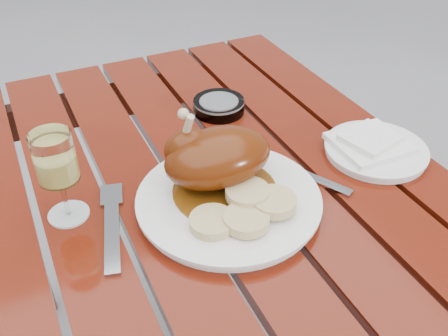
# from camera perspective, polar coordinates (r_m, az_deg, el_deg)

# --- Properties ---
(table) EXTENTS (0.80, 1.20, 0.75)m
(table) POSITION_cam_1_polar(r_m,az_deg,el_deg) (1.12, -0.00, -18.40)
(table) COLOR maroon
(table) RESTS_ON ground
(dinner_plate) EXTENTS (0.31, 0.31, 0.02)m
(dinner_plate) POSITION_cam_1_polar(r_m,az_deg,el_deg) (0.82, 0.54, -3.79)
(dinner_plate) COLOR white
(dinner_plate) RESTS_ON table
(roast_duck) EXTENTS (0.18, 0.18, 0.13)m
(roast_duck) POSITION_cam_1_polar(r_m,az_deg,el_deg) (0.81, -1.12, 1.20)
(roast_duck) COLOR #61340B
(roast_duck) RESTS_ON dinner_plate
(bread_dumplings) EXTENTS (0.17, 0.12, 0.03)m
(bread_dumplings) POSITION_cam_1_polar(r_m,az_deg,el_deg) (0.77, 2.45, -4.68)
(bread_dumplings) COLOR tan
(bread_dumplings) RESTS_ON dinner_plate
(wine_glass) EXTENTS (0.08, 0.08, 0.15)m
(wine_glass) POSITION_cam_1_polar(r_m,az_deg,el_deg) (0.80, -18.28, -1.02)
(wine_glass) COLOR #F6EB70
(wine_glass) RESTS_ON table
(side_plate) EXTENTS (0.23, 0.23, 0.02)m
(side_plate) POSITION_cam_1_polar(r_m,az_deg,el_deg) (0.98, 16.94, 1.93)
(side_plate) COLOR white
(side_plate) RESTS_ON table
(napkin) EXTENTS (0.13, 0.12, 0.01)m
(napkin) POSITION_cam_1_polar(r_m,az_deg,el_deg) (0.97, 16.26, 2.74)
(napkin) COLOR white
(napkin) RESTS_ON side_plate
(ashtray) EXTENTS (0.13, 0.13, 0.03)m
(ashtray) POSITION_cam_1_polar(r_m,az_deg,el_deg) (1.06, -0.58, 7.13)
(ashtray) COLOR #B2B7BC
(ashtray) RESTS_ON table
(fork) EXTENTS (0.07, 0.19, 0.01)m
(fork) POSITION_cam_1_polar(r_m,az_deg,el_deg) (0.80, -12.68, -6.87)
(fork) COLOR gray
(fork) RESTS_ON table
(knife) EXTENTS (0.11, 0.18, 0.01)m
(knife) POSITION_cam_1_polar(r_m,az_deg,el_deg) (0.90, 8.84, -0.61)
(knife) COLOR gray
(knife) RESTS_ON table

